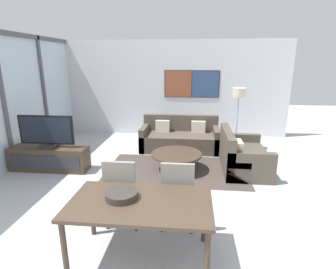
{
  "coord_description": "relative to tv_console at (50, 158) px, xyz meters",
  "views": [
    {
      "loc": [
        0.78,
        -1.93,
        2.22
      ],
      "look_at": [
        0.35,
        2.51,
        0.95
      ],
      "focal_mm": 28.0,
      "sensor_mm": 36.0,
      "label": 1
    }
  ],
  "objects": [
    {
      "name": "coffee_table",
      "position": [
        2.63,
        0.23,
        0.03
      ],
      "size": [
        1.05,
        1.05,
        0.37
      ],
      "color": "#423326",
      "rests_on": "ground_plane"
    },
    {
      "name": "television",
      "position": [
        0.0,
        0.0,
        0.58
      ],
      "size": [
        1.14,
        0.2,
        0.67
      ],
      "color": "#2D2D33",
      "rests_on": "tv_console"
    },
    {
      "name": "dining_chair_centre",
      "position": [
        2.78,
        -1.73,
        0.28
      ],
      "size": [
        0.46,
        0.46,
        0.99
      ],
      "color": "gray",
      "rests_on": "ground_plane"
    },
    {
      "name": "tv_console",
      "position": [
        0.0,
        0.0,
        0.0
      ],
      "size": [
        1.59,
        0.44,
        0.5
      ],
      "color": "#423326",
      "rests_on": "ground_plane"
    },
    {
      "name": "fruit_bowl",
      "position": [
        2.18,
        -2.3,
        0.53
      ],
      "size": [
        0.36,
        0.36,
        0.08
      ],
      "color": "#332D28",
      "rests_on": "dining_table"
    },
    {
      "name": "dining_chair_left",
      "position": [
        2.03,
        -1.74,
        0.28
      ],
      "size": [
        0.46,
        0.46,
        0.99
      ],
      "color": "gray",
      "rests_on": "ground_plane"
    },
    {
      "name": "dining_table",
      "position": [
        2.4,
        -2.35,
        0.41
      ],
      "size": [
        1.56,
        0.87,
        0.74
      ],
      "color": "#423326",
      "rests_on": "ground_plane"
    },
    {
      "name": "sofa_main",
      "position": [
        2.63,
        1.62,
        0.03
      ],
      "size": [
        1.96,
        0.89,
        0.84
      ],
      "color": "#51473D",
      "rests_on": "ground_plane"
    },
    {
      "name": "area_rug",
      "position": [
        2.63,
        0.23,
        -0.24
      ],
      "size": [
        2.89,
        1.64,
        0.01
      ],
      "color": "#473D38",
      "rests_on": "ground_plane"
    },
    {
      "name": "floor_lamp",
      "position": [
        4.05,
        1.64,
        1.08
      ],
      "size": [
        0.32,
        0.32,
        1.58
      ],
      "color": "#2D2D33",
      "rests_on": "ground_plane"
    },
    {
      "name": "wall_back",
      "position": [
        2.19,
        3.0,
        1.16
      ],
      "size": [
        7.1,
        0.09,
        2.8
      ],
      "color": "silver",
      "rests_on": "ground_plane"
    },
    {
      "name": "sofa_side",
      "position": [
        3.96,
        0.39,
        0.03
      ],
      "size": [
        0.89,
        1.42,
        0.84
      ],
      "rotation": [
        0.0,
        0.0,
        1.57
      ],
      "color": "#51473D",
      "rests_on": "ground_plane"
    },
    {
      "name": "window_wall_left",
      "position": [
        -0.87,
        0.04,
        1.28
      ],
      "size": [
        0.07,
        5.92,
        2.8
      ],
      "color": "silver",
      "rests_on": "ground_plane"
    }
  ]
}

